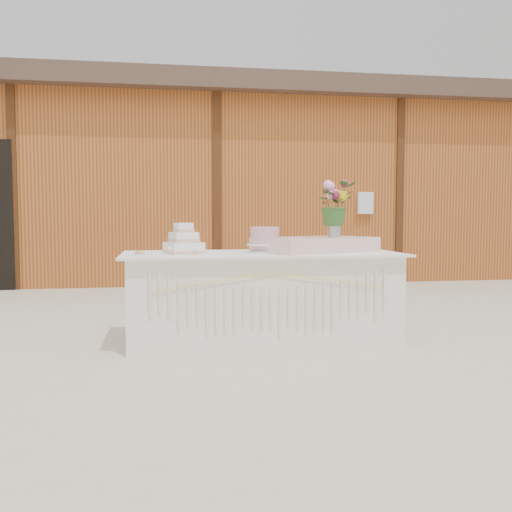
{
  "coord_description": "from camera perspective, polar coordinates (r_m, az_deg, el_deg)",
  "views": [
    {
      "loc": [
        -0.86,
        -4.87,
        1.09
      ],
      "look_at": [
        0.0,
        0.3,
        0.72
      ],
      "focal_mm": 40.0,
      "sensor_mm": 36.0,
      "label": 1
    }
  ],
  "objects": [
    {
      "name": "ground",
      "position": [
        5.07,
        0.56,
        -8.38
      ],
      "size": [
        80.0,
        80.0,
        0.0
      ],
      "primitive_type": "plane",
      "color": "beige",
      "rests_on": "ground"
    },
    {
      "name": "barn",
      "position": [
        10.92,
        -4.99,
        7.08
      ],
      "size": [
        12.6,
        4.6,
        3.3
      ],
      "color": "#AF5A24",
      "rests_on": "ground"
    },
    {
      "name": "cake_table",
      "position": [
        4.99,
        0.57,
        -4.05
      ],
      "size": [
        2.4,
        1.0,
        0.77
      ],
      "color": "white",
      "rests_on": "ground"
    },
    {
      "name": "wedding_cake",
      "position": [
        4.87,
        -7.24,
        1.28
      ],
      "size": [
        0.37,
        0.37,
        0.26
      ],
      "rotation": [
        0.0,
        0.0,
        0.34
      ],
      "color": "white",
      "rests_on": "cake_table"
    },
    {
      "name": "pink_cake_stand",
      "position": [
        4.92,
        0.87,
        1.77
      ],
      "size": [
        0.31,
        0.31,
        0.22
      ],
      "color": "white",
      "rests_on": "cake_table"
    },
    {
      "name": "satin_runner",
      "position": [
        5.09,
        5.97,
        1.14
      ],
      "size": [
        1.18,
        0.98,
        0.13
      ],
      "primitive_type": "cube",
      "rotation": [
        0.0,
        0.0,
        0.44
      ],
      "color": "beige",
      "rests_on": "cake_table"
    },
    {
      "name": "flower_vase",
      "position": [
        5.15,
        7.85,
        2.71
      ],
      "size": [
        0.11,
        0.11,
        0.15
      ],
      "primitive_type": "cylinder",
      "color": "silver",
      "rests_on": "satin_runner"
    },
    {
      "name": "bouquet",
      "position": [
        5.15,
        7.88,
        5.74
      ],
      "size": [
        0.43,
        0.4,
        0.39
      ],
      "primitive_type": "imported",
      "rotation": [
        0.0,
        0.0,
        0.31
      ],
      "color": "#305A24",
      "rests_on": "flower_vase"
    },
    {
      "name": "loose_flowers",
      "position": [
        5.01,
        -11.51,
        0.41
      ],
      "size": [
        0.16,
        0.38,
        0.02
      ],
      "primitive_type": null,
      "rotation": [
        0.0,
        0.0,
        -0.01
      ],
      "color": "#CD7D8B",
      "rests_on": "cake_table"
    }
  ]
}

